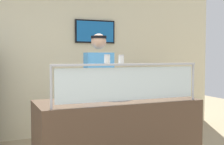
# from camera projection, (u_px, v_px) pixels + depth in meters

# --- Properties ---
(shop_rear_unit) EXTENTS (6.23, 0.13, 2.70)m
(shop_rear_unit) POSITION_uv_depth(u_px,v_px,m) (69.00, 61.00, 5.42)
(shop_rear_unit) COLOR beige
(shop_rear_unit) RESTS_ON ground
(serving_counter) EXTENTS (1.83, 0.76, 0.95)m
(serving_counter) POSITION_uv_depth(u_px,v_px,m) (117.00, 141.00, 3.41)
(serving_counter) COLOR #4C3828
(serving_counter) RESTS_ON ground
(sneeze_guard) EXTENTS (1.66, 0.06, 0.43)m
(sneeze_guard) POSITION_uv_depth(u_px,v_px,m) (129.00, 78.00, 3.08)
(sneeze_guard) COLOR #B2B5BC
(sneeze_guard) RESTS_ON serving_counter
(pizza_tray) EXTENTS (0.40, 0.40, 0.04)m
(pizza_tray) POSITION_uv_depth(u_px,v_px,m) (115.00, 98.00, 3.43)
(pizza_tray) COLOR #9EA0A8
(pizza_tray) RESTS_ON serving_counter
(pizza_server) EXTENTS (0.09, 0.28, 0.01)m
(pizza_server) POSITION_uv_depth(u_px,v_px,m) (115.00, 96.00, 3.40)
(pizza_server) COLOR #ADAFB7
(pizza_server) RESTS_ON pizza_tray
(parmesan_shaker) EXTENTS (0.06, 0.06, 0.09)m
(parmesan_shaker) POSITION_uv_depth(u_px,v_px,m) (107.00, 60.00, 2.97)
(parmesan_shaker) COLOR white
(parmesan_shaker) RESTS_ON sneeze_guard
(pepper_flake_shaker) EXTENTS (0.06, 0.06, 0.09)m
(pepper_flake_shaker) POSITION_uv_depth(u_px,v_px,m) (121.00, 60.00, 3.03)
(pepper_flake_shaker) COLOR white
(pepper_flake_shaker) RESTS_ON sneeze_guard
(worker_figure) EXTENTS (0.41, 0.50, 1.76)m
(worker_figure) POSITION_uv_depth(u_px,v_px,m) (99.00, 88.00, 4.09)
(worker_figure) COLOR #23232D
(worker_figure) RESTS_ON ground
(prep_shelf) EXTENTS (0.70, 0.55, 0.87)m
(prep_shelf) POSITION_uv_depth(u_px,v_px,m) (158.00, 109.00, 5.65)
(prep_shelf) COLOR #B7BABF
(prep_shelf) RESTS_ON ground
(pizza_box_stack) EXTENTS (0.50, 0.49, 0.22)m
(pizza_box_stack) POSITION_uv_depth(u_px,v_px,m) (158.00, 81.00, 5.62)
(pizza_box_stack) COLOR tan
(pizza_box_stack) RESTS_ON prep_shelf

